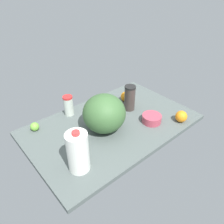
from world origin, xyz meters
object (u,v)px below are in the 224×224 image
tumbler_cup (69,105)px  orange_near_front (181,116)px  mixing_bowl (152,119)px  milk_jug (78,152)px  orange_loose (126,97)px  lime_far_back (35,127)px  shaker_bottle (130,98)px  watermelon (104,113)px

tumbler_cup → orange_near_front: 83.42cm
mixing_bowl → orange_near_front: bearing=-38.6°
milk_jug → orange_loose: (70.19, 36.36, -8.13)cm
mixing_bowl → lime_far_back: bearing=146.2°
tumbler_cup → shaker_bottle: size_ratio=0.78×
mixing_bowl → milk_jug: bearing=-177.7°
shaker_bottle → lime_far_back: (-68.40, 23.12, -7.13)cm
mixing_bowl → watermelon: bearing=153.2°
watermelon → orange_near_front: bearing=-31.3°
shaker_bottle → orange_loose: 13.90cm
shaker_bottle → orange_loose: bearing=59.7°
lime_far_back → orange_near_front: size_ratio=0.71×
mixing_bowl → orange_loose: bearing=79.8°
mixing_bowl → shaker_bottle: bearing=90.6°
watermelon → orange_loose: bearing=25.7°
shaker_bottle → orange_loose: size_ratio=2.41×
watermelon → milk_jug: bearing=-150.8°
milk_jug → orange_loose: size_ratio=3.12×
watermelon → mixing_bowl: (31.23, -15.77, -10.24)cm
mixing_bowl → orange_loose: (6.10, 33.76, 1.33)cm
milk_jug → orange_loose: 79.46cm
tumbler_cup → lime_far_back: tumbler_cup is taller
tumbler_cup → orange_near_front: bearing=-46.8°
orange_loose → orange_near_front: bearing=-77.3°
milk_jug → lime_far_back: milk_jug is taller
shaker_bottle → milk_jug: milk_jug is taller
watermelon → orange_near_front: (47.97, -29.13, -8.86)cm
orange_loose → orange_near_front: 48.31cm
watermelon → mixing_bowl: bearing=-26.8°
orange_loose → orange_near_front: (10.65, -47.12, 0.05)cm
tumbler_cup → orange_near_front: tumbler_cup is taller
watermelon → shaker_bottle: bearing=13.0°
tumbler_cup → shaker_bottle: 46.99cm
watermelon → shaker_bottle: (30.99, 7.14, -2.97)cm
mixing_bowl → shaker_bottle: (-0.25, 22.91, 7.27)cm
watermelon → shaker_bottle: watermelon is taller
tumbler_cup → orange_loose: bearing=-16.4°
tumbler_cup → mixing_bowl: 62.42cm
watermelon → milk_jug: size_ratio=1.10×
mixing_bowl → milk_jug: size_ratio=0.53×
orange_near_front → lime_far_back: bearing=145.2°
tumbler_cup → milk_jug: (-23.81, -50.01, 4.44)cm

